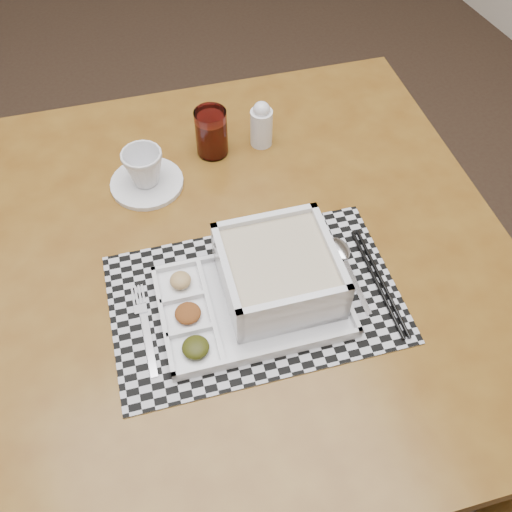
{
  "coord_description": "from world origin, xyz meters",
  "views": [
    {
      "loc": [
        0.27,
        -1.18,
        1.62
      ],
      "look_at": [
        0.51,
        -0.62,
        0.84
      ],
      "focal_mm": 40.0,
      "sensor_mm": 36.0,
      "label": 1
    }
  ],
  "objects_px": {
    "creamer_bottle": "(261,124)",
    "dining_table": "(235,278)",
    "cup": "(144,168)",
    "juice_glass": "(212,134)",
    "serving_tray": "(271,280)"
  },
  "relations": [
    {
      "from": "dining_table",
      "to": "serving_tray",
      "type": "xyz_separation_m",
      "value": [
        0.03,
        -0.11,
        0.12
      ]
    },
    {
      "from": "dining_table",
      "to": "creamer_bottle",
      "type": "bearing_deg",
      "value": 57.67
    },
    {
      "from": "dining_table",
      "to": "juice_glass",
      "type": "bearing_deg",
      "value": 77.98
    },
    {
      "from": "dining_table",
      "to": "cup",
      "type": "xyz_separation_m",
      "value": [
        -0.1,
        0.24,
        0.13
      ]
    },
    {
      "from": "creamer_bottle",
      "to": "dining_table",
      "type": "bearing_deg",
      "value": -122.33
    },
    {
      "from": "dining_table",
      "to": "serving_tray",
      "type": "relative_size",
      "value": 3.39
    },
    {
      "from": "cup",
      "to": "dining_table",
      "type": "bearing_deg",
      "value": -90.75
    },
    {
      "from": "dining_table",
      "to": "creamer_bottle",
      "type": "distance_m",
      "value": 0.34
    },
    {
      "from": "creamer_bottle",
      "to": "juice_glass",
      "type": "bearing_deg",
      "value": 172.62
    },
    {
      "from": "dining_table",
      "to": "juice_glass",
      "type": "xyz_separation_m",
      "value": [
        0.06,
        0.28,
        0.13
      ]
    },
    {
      "from": "dining_table",
      "to": "cup",
      "type": "bearing_deg",
      "value": 113.11
    },
    {
      "from": "cup",
      "to": "juice_glass",
      "type": "relative_size",
      "value": 0.78
    },
    {
      "from": "cup",
      "to": "creamer_bottle",
      "type": "relative_size",
      "value": 0.77
    },
    {
      "from": "dining_table",
      "to": "cup",
      "type": "height_order",
      "value": "cup"
    },
    {
      "from": "serving_tray",
      "to": "juice_glass",
      "type": "bearing_deg",
      "value": 85.19
    }
  ]
}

